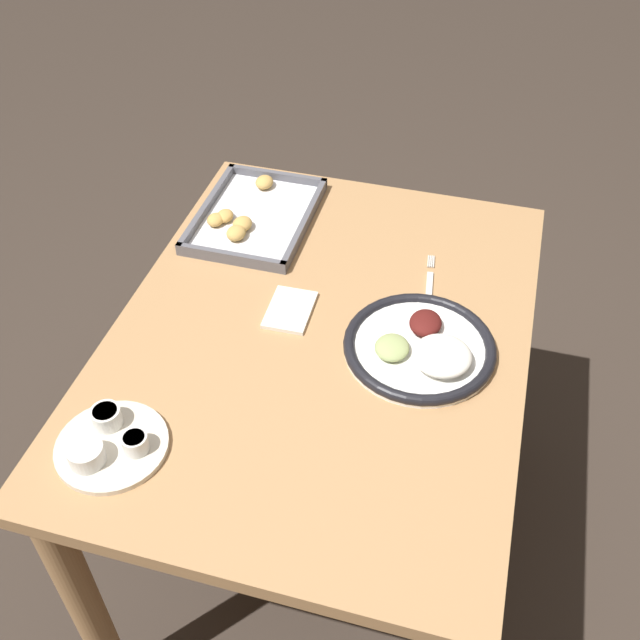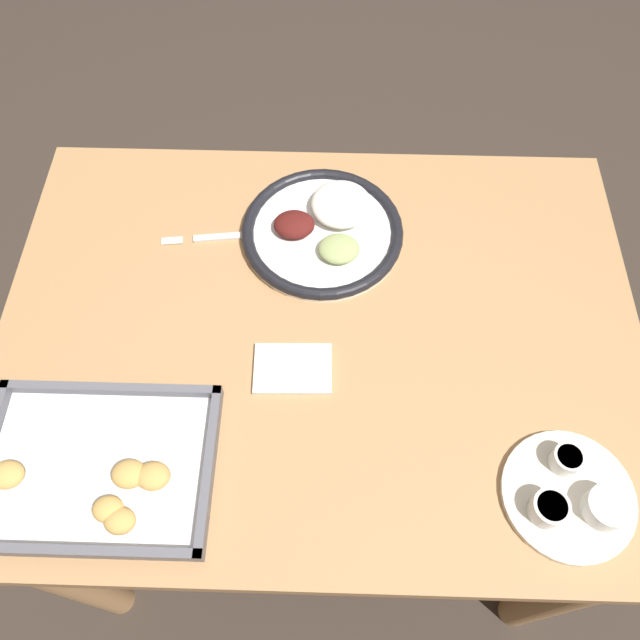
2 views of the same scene
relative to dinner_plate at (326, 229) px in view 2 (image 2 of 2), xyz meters
The scene contains 7 objects.
ground_plane 0.74m from the dinner_plate, 88.09° to the left, with size 8.00×8.00×0.00m, color #382D26.
dining_table 0.23m from the dinner_plate, 88.09° to the left, with size 0.97×0.73×0.70m.
dinner_plate is the anchor object (origin of this frame).
fork 0.16m from the dinner_plate, ahead, with size 0.19×0.04×0.00m.
saucer_plate 0.54m from the dinner_plate, 127.56° to the left, with size 0.17×0.17×0.04m.
baking_tray 0.50m from the dinner_plate, 54.55° to the left, with size 0.31×0.23×0.03m.
napkin 0.25m from the dinner_plate, 80.34° to the left, with size 0.11×0.08×0.01m.
Camera 2 is at (-0.01, 0.46, 1.53)m, focal length 35.00 mm.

